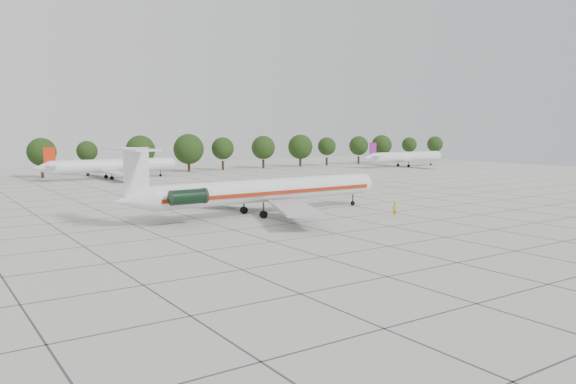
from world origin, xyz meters
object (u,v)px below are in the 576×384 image
object	(u,v)px
bg_airliner_e	(405,157)
bg_airliner_c	(112,166)
main_airliner	(257,191)
ground_crew	(395,209)

from	to	relation	value
bg_airliner_e	bg_airliner_c	bearing A→B (deg)	175.49
bg_airliner_c	bg_airliner_e	world-z (taller)	same
main_airliner	ground_crew	size ratio (longest dim) A/B	21.39
main_airliner	bg_airliner_c	xyz separation A→B (m)	(1.24, 65.72, -0.29)
bg_airliner_e	main_airliner	bearing A→B (deg)	-146.12
ground_crew	bg_airliner_c	distance (m)	77.35
ground_crew	main_airliner	bearing A→B (deg)	-37.00
ground_crew	bg_airliner_c	size ratio (longest dim) A/B	0.06
ground_crew	bg_airliner_e	bearing A→B (deg)	-137.02
bg_airliner_e	ground_crew	bearing A→B (deg)	-136.66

